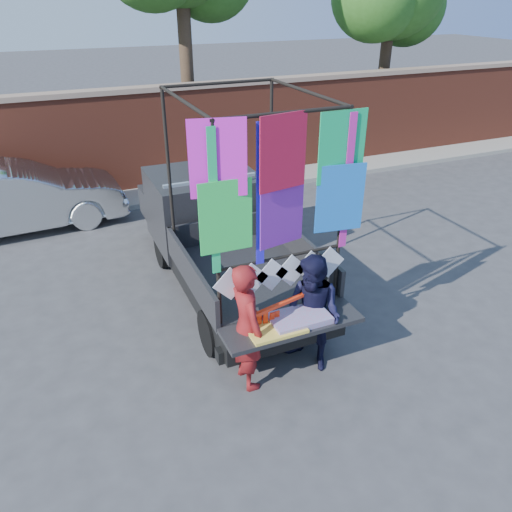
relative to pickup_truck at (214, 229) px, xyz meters
name	(u,v)px	position (x,y,z in m)	size (l,w,h in m)	color
ground	(284,327)	(0.41, -2.09, -0.88)	(90.00, 90.00, 0.00)	#38383A
brick_wall	(166,137)	(0.41, 4.91, 0.45)	(30.00, 0.45, 2.61)	brown
curb	(177,192)	(0.41, 4.21, -0.82)	(30.00, 1.20, 0.12)	gray
pickup_truck	(214,229)	(0.00, 0.00, 0.00)	(2.21, 5.56, 3.50)	black
sedan	(18,198)	(-3.27, 3.51, -0.15)	(1.54, 4.41, 1.45)	silver
woman	(247,326)	(-0.58, -2.97, 0.02)	(0.65, 0.43, 1.79)	maroon
man	(313,314)	(0.37, -3.00, -0.03)	(0.82, 0.64, 1.69)	black
streamer_bundle	(274,319)	(-0.22, -2.99, 0.04)	(0.99, 0.28, 0.69)	#F52F0D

